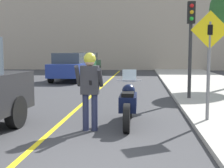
% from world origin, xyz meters
% --- Properties ---
extents(ground_plane, '(80.00, 80.00, 0.00)m').
position_xyz_m(ground_plane, '(0.00, 0.00, 0.00)').
color(ground_plane, '#38383A').
extents(road_center_line, '(0.12, 36.00, 0.01)m').
position_xyz_m(road_center_line, '(-0.60, 6.00, 0.00)').
color(road_center_line, yellow).
rests_on(road_center_line, ground).
extents(building_backdrop, '(28.00, 1.20, 7.75)m').
position_xyz_m(building_backdrop, '(0.00, 26.00, 3.87)').
color(building_backdrop, '#B2A38E').
rests_on(building_backdrop, ground).
extents(motorcycle, '(0.62, 2.17, 1.31)m').
position_xyz_m(motorcycle, '(1.08, 2.97, 0.51)').
color(motorcycle, black).
rests_on(motorcycle, ground).
extents(person_biker, '(0.59, 0.48, 1.75)m').
position_xyz_m(person_biker, '(0.25, 2.31, 1.08)').
color(person_biker, '#282D4C').
rests_on(person_biker, ground).
extents(crossing_sign, '(0.91, 0.08, 2.62)m').
position_xyz_m(crossing_sign, '(3.00, 3.19, 1.69)').
color(crossing_sign, slate).
rests_on(crossing_sign, sidewalk_curb).
extents(traffic_light, '(0.26, 0.30, 3.39)m').
position_xyz_m(traffic_light, '(3.10, 6.80, 2.49)').
color(traffic_light, '#2D2D30').
rests_on(traffic_light, sidewalk_curb).
extents(parked_car_blue, '(1.88, 4.20, 1.68)m').
position_xyz_m(parked_car_blue, '(-2.86, 13.83, 0.86)').
color(parked_car_blue, black).
rests_on(parked_car_blue, ground).
extents(parked_car_green, '(1.88, 4.20, 1.68)m').
position_xyz_m(parked_car_green, '(-2.93, 19.53, 0.86)').
color(parked_car_green, black).
rests_on(parked_car_green, ground).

